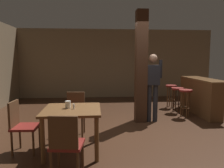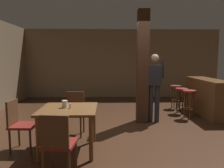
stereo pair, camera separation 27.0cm
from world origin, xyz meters
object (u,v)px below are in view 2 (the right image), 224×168
(standing_person, at_px, (154,83))
(chair_north, at_px, (75,111))
(chair_west, at_px, (19,122))
(bar_stool_near, at_px, (189,97))
(bar_stool_mid, at_px, (181,94))
(napkin_cup, at_px, (65,104))
(bar_counter, at_px, (204,97))
(dining_table, at_px, (69,115))
(chair_south, at_px, (58,142))
(bar_stool_far, at_px, (176,91))
(salt_shaker, at_px, (70,106))

(standing_person, bearing_deg, chair_north, -156.36)
(chair_west, distance_m, bar_stool_near, 4.27)
(chair_north, xyz_separation_m, bar_stool_mid, (2.91, 1.75, 0.05))
(napkin_cup, relative_size, bar_stool_near, 0.17)
(chair_west, bearing_deg, bar_counter, 28.50)
(dining_table, relative_size, bar_stool_mid, 1.31)
(chair_south, bearing_deg, bar_stool_far, 54.72)
(chair_north, relative_size, chair_west, 1.00)
(napkin_cup, distance_m, salt_shaker, 0.12)
(bar_stool_mid, height_order, bar_stool_far, bar_stool_far)
(chair_north, xyz_separation_m, bar_counter, (3.49, 1.53, 0.02))
(chair_south, height_order, bar_counter, bar_counter)
(salt_shaker, relative_size, bar_stool_near, 0.11)
(dining_table, distance_m, bar_stool_far, 4.36)
(napkin_cup, xyz_separation_m, bar_counter, (3.54, 2.35, -0.30))
(salt_shaker, xyz_separation_m, bar_counter, (3.44, 2.41, -0.28))
(dining_table, distance_m, bar_stool_near, 3.55)
(napkin_cup, distance_m, bar_stool_mid, 3.93)
(chair_west, height_order, standing_person, standing_person)
(chair_west, relative_size, bar_counter, 0.46)
(chair_north, xyz_separation_m, bar_stool_near, (2.92, 1.19, 0.07))
(chair_south, distance_m, napkin_cup, 0.97)
(chair_south, height_order, bar_stool_near, chair_south)
(standing_person, bearing_deg, napkin_cup, -139.55)
(dining_table, xyz_separation_m, bar_counter, (3.47, 2.39, -0.11))
(chair_north, height_order, standing_person, standing_person)
(chair_west, height_order, bar_stool_near, chair_west)
(napkin_cup, bearing_deg, salt_shaker, -29.77)
(standing_person, distance_m, bar_stool_mid, 1.45)
(chair_north, distance_m, salt_shaker, 0.93)
(bar_stool_mid, bearing_deg, dining_table, -137.87)
(chair_west, bearing_deg, bar_stool_far, 40.28)
(standing_person, bearing_deg, chair_south, -125.97)
(chair_west, bearing_deg, chair_north, 44.31)
(chair_west, relative_size, salt_shaker, 10.52)
(bar_stool_near, bearing_deg, chair_south, -134.66)
(chair_north, relative_size, napkin_cup, 7.02)
(salt_shaker, xyz_separation_m, bar_stool_mid, (2.85, 2.63, -0.25))
(bar_stool_mid, distance_m, bar_stool_far, 0.64)
(chair_north, height_order, chair_south, same)
(chair_south, relative_size, chair_west, 1.00)
(dining_table, height_order, chair_south, chair_south)
(chair_north, distance_m, chair_west, 1.18)
(chair_south, distance_m, bar_stool_far, 5.05)
(napkin_cup, bearing_deg, bar_stool_far, 47.01)
(standing_person, relative_size, bar_counter, 0.88)
(napkin_cup, xyz_separation_m, bar_stool_mid, (2.96, 2.57, -0.27))
(bar_stool_near, height_order, bar_stool_mid, bar_stool_near)
(napkin_cup, bearing_deg, bar_counter, 33.60)
(napkin_cup, bearing_deg, chair_south, -85.51)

